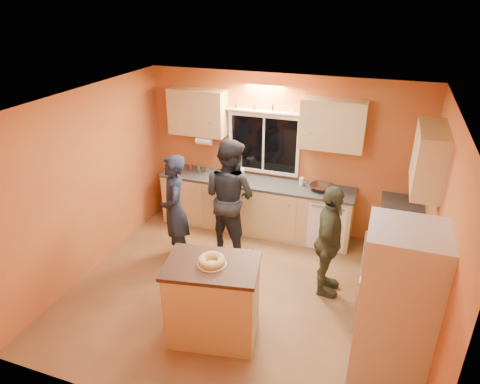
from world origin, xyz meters
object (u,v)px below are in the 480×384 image
at_px(island, 213,300).
at_px(person_right, 329,242).
at_px(person_left, 175,210).
at_px(refrigerator, 395,308).
at_px(person_center, 230,196).

bearing_deg(island, person_right, 38.37).
xyz_separation_m(person_left, person_right, (2.25, -0.05, -0.05)).
bearing_deg(island, person_left, 120.86).
bearing_deg(person_right, refrigerator, -147.10).
bearing_deg(person_right, person_left, 87.38).
distance_m(island, person_right, 1.70).
distance_m(person_center, person_right, 1.70).
bearing_deg(person_left, person_right, 59.71).
bearing_deg(person_center, person_right, 178.34).
bearing_deg(person_center, island, 123.32).
bearing_deg(person_left, person_center, 100.13).
xyz_separation_m(island, person_right, (1.11, 1.26, 0.27)).
bearing_deg(refrigerator, person_center, 143.38).
relative_size(island, person_right, 0.74).
height_order(person_left, person_right, person_left).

